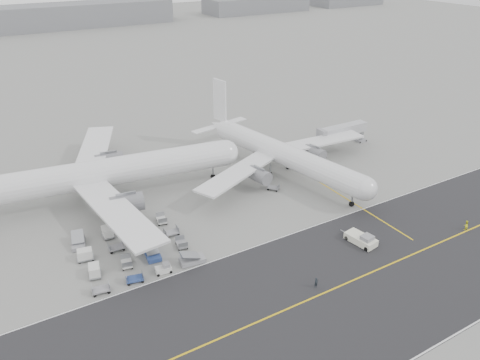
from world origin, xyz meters
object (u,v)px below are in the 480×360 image
airliner_b (281,153)px  pushback_tug (362,239)px  airliner_a (103,173)px  jet_bridge (343,131)px  ground_crew_b (466,225)px  ground_crew_a (316,283)px

airliner_b → pushback_tug: airliner_b is taller
airliner_b → pushback_tug: size_ratio=6.74×
airliner_b → pushback_tug: (-3.82, -30.89, -4.22)m
airliner_a → pushback_tug: 52.68m
pushback_tug → airliner_b: bearing=74.2°
jet_bridge → ground_crew_b: (-7.24, -42.65, -3.13)m
pushback_tug → ground_crew_b: (19.98, -6.55, 0.09)m
pushback_tug → ground_crew_b: size_ratio=3.90×
pushback_tug → ground_crew_a: bearing=-168.6°
airliner_b → ground_crew_b: airliner_b is taller
pushback_tug → ground_crew_a: size_ratio=4.15×
ground_crew_a → ground_crew_b: (34.53, -1.21, 0.06)m
airliner_a → jet_bridge: (61.86, -3.26, -1.87)m
airliner_b → ground_crew_b: 40.99m
airliner_b → ground_crew_b: size_ratio=26.30×
airliner_b → airliner_a: bearing=156.9°
airliner_b → ground_crew_b: bearing=-77.3°
airliner_a → jet_bridge: 61.97m
pushback_tug → jet_bridge: size_ratio=0.49×
ground_crew_a → ground_crew_b: size_ratio=0.94×
ground_crew_a → jet_bridge: bearing=40.3°
ground_crew_a → airliner_a: bearing=109.8°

